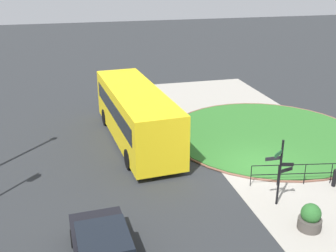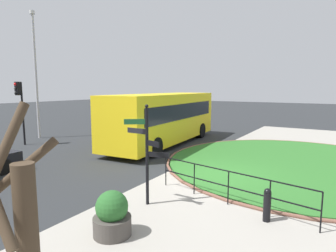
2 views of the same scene
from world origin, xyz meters
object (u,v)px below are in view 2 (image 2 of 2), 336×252
at_px(bus_yellow, 164,117).
at_px(street_tree_bare, 21,244).
at_px(signpost_directional, 146,149).
at_px(bollard_foreground, 267,205).
at_px(traffic_light_near, 20,99).
at_px(lamppost_tall, 36,72).
at_px(planter_near_signpost, 112,216).

height_order(bus_yellow, street_tree_bare, street_tree_bare).
xyz_separation_m(signpost_directional, bollard_foreground, (0.72, -3.23, -1.21)).
xyz_separation_m(bus_yellow, street_tree_bare, (-12.72, -6.05, -0.06)).
height_order(signpost_directional, traffic_light_near, traffic_light_near).
bearing_deg(signpost_directional, traffic_light_near, 74.10).
relative_size(bus_yellow, traffic_light_near, 2.67).
bearing_deg(bus_yellow, traffic_light_near, 119.70).
distance_m(bollard_foreground, street_tree_bare, 5.80).
distance_m(lamppost_tall, street_tree_bare, 17.83).
xyz_separation_m(lamppost_tall, street_tree_bare, (-10.05, -14.44, -2.89)).
bearing_deg(lamppost_tall, traffic_light_near, -146.00).
relative_size(bollard_foreground, traffic_light_near, 0.24).
bearing_deg(bus_yellow, signpost_directional, -155.22).
bearing_deg(bollard_foreground, traffic_light_near, 80.18).
distance_m(traffic_light_near, lamppost_tall, 3.03).
bearing_deg(signpost_directional, street_tree_bare, -161.43).
bearing_deg(bollard_foreground, lamppost_tall, 74.01).
xyz_separation_m(signpost_directional, lamppost_tall, (5.33, 12.86, 2.80)).
distance_m(signpost_directional, street_tree_bare, 4.98).
distance_m(bus_yellow, lamppost_tall, 9.25).
distance_m(lamppost_tall, planter_near_signpost, 15.56).
bearing_deg(signpost_directional, bollard_foreground, -77.36).
bearing_deg(signpost_directional, bus_yellow, 29.16).
distance_m(planter_near_signpost, street_tree_bare, 3.31).
xyz_separation_m(bus_yellow, lamppost_tall, (-2.67, 8.39, 2.83)).
xyz_separation_m(traffic_light_near, street_tree_bare, (-7.99, -13.05, -1.17)).
xyz_separation_m(bollard_foreground, traffic_light_near, (2.54, 14.69, 2.29)).
height_order(lamppost_tall, street_tree_bare, lamppost_tall).
bearing_deg(bus_yellow, lamppost_tall, 103.26).
height_order(bollard_foreground, traffic_light_near, traffic_light_near).
relative_size(bollard_foreground, lamppost_tall, 0.11).
xyz_separation_m(traffic_light_near, lamppost_tall, (2.07, 1.39, 1.72)).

